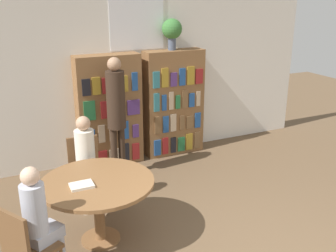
{
  "coord_description": "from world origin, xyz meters",
  "views": [
    {
      "loc": [
        -2.24,
        -2.31,
        2.69
      ],
      "look_at": [
        -0.23,
        2.0,
        1.05
      ],
      "focal_mm": 42.0,
      "sensor_mm": 36.0,
      "label": 1
    }
  ],
  "objects_px": {
    "bookshelf_left": "(109,111)",
    "librarian_standing": "(116,106)",
    "bookshelf_right": "(174,103)",
    "chair_left_side": "(85,167)",
    "seated_reader_left": "(86,158)",
    "flower_vase": "(172,30)",
    "reading_table": "(98,191)",
    "chair_near_camera": "(25,246)",
    "seated_reader_right": "(40,219)"
  },
  "relations": [
    {
      "from": "bookshelf_left",
      "to": "librarian_standing",
      "type": "relative_size",
      "value": 0.98
    },
    {
      "from": "flower_vase",
      "to": "reading_table",
      "type": "bearing_deg",
      "value": -132.75
    },
    {
      "from": "bookshelf_right",
      "to": "chair_near_camera",
      "type": "xyz_separation_m",
      "value": [
        -2.7,
        -2.49,
        -0.4
      ]
    },
    {
      "from": "bookshelf_right",
      "to": "chair_left_side",
      "type": "xyz_separation_m",
      "value": [
        -1.8,
        -1.04,
        -0.4
      ]
    },
    {
      "from": "reading_table",
      "to": "librarian_standing",
      "type": "distance_m",
      "value": 1.72
    },
    {
      "from": "reading_table",
      "to": "chair_near_camera",
      "type": "xyz_separation_m",
      "value": [
        -0.82,
        -0.5,
        -0.14
      ]
    },
    {
      "from": "bookshelf_right",
      "to": "reading_table",
      "type": "relative_size",
      "value": 1.44
    },
    {
      "from": "seated_reader_left",
      "to": "chair_near_camera",
      "type": "bearing_deg",
      "value": 59.92
    },
    {
      "from": "chair_near_camera",
      "to": "librarian_standing",
      "type": "bearing_deg",
      "value": 111.29
    },
    {
      "from": "bookshelf_right",
      "to": "librarian_standing",
      "type": "height_order",
      "value": "librarian_standing"
    },
    {
      "from": "chair_near_camera",
      "to": "seated_reader_right",
      "type": "xyz_separation_m",
      "value": [
        0.16,
        0.1,
        0.19
      ]
    },
    {
      "from": "flower_vase",
      "to": "seated_reader_right",
      "type": "relative_size",
      "value": 0.41
    },
    {
      "from": "flower_vase",
      "to": "chair_near_camera",
      "type": "xyz_separation_m",
      "value": [
        -2.67,
        -2.5,
        -1.61
      ]
    },
    {
      "from": "chair_left_side",
      "to": "seated_reader_right",
      "type": "distance_m",
      "value": 1.55
    },
    {
      "from": "chair_left_side",
      "to": "bookshelf_right",
      "type": "bearing_deg",
      "value": -145.11
    },
    {
      "from": "librarian_standing",
      "to": "seated_reader_right",
      "type": "bearing_deg",
      "value": -125.89
    },
    {
      "from": "seated_reader_left",
      "to": "bookshelf_left",
      "type": "bearing_deg",
      "value": -114.39
    },
    {
      "from": "flower_vase",
      "to": "reading_table",
      "type": "relative_size",
      "value": 0.4
    },
    {
      "from": "bookshelf_right",
      "to": "chair_near_camera",
      "type": "distance_m",
      "value": 3.7
    },
    {
      "from": "chair_left_side",
      "to": "seated_reader_right",
      "type": "bearing_deg",
      "value": 66.18
    },
    {
      "from": "seated_reader_right",
      "to": "librarian_standing",
      "type": "distance_m",
      "value": 2.38
    },
    {
      "from": "seated_reader_right",
      "to": "chair_near_camera",
      "type": "bearing_deg",
      "value": -90.0
    },
    {
      "from": "bookshelf_left",
      "to": "bookshelf_right",
      "type": "relative_size",
      "value": 1.0
    },
    {
      "from": "seated_reader_left",
      "to": "librarian_standing",
      "type": "xyz_separation_m",
      "value": [
        0.65,
        0.72,
        0.41
      ]
    },
    {
      "from": "chair_near_camera",
      "to": "seated_reader_left",
      "type": "xyz_separation_m",
      "value": [
        0.88,
        1.27,
        0.2
      ]
    },
    {
      "from": "reading_table",
      "to": "seated_reader_left",
      "type": "relative_size",
      "value": 1.0
    },
    {
      "from": "seated_reader_right",
      "to": "flower_vase",
      "type": "bearing_deg",
      "value": 102.58
    },
    {
      "from": "bookshelf_left",
      "to": "seated_reader_right",
      "type": "xyz_separation_m",
      "value": [
        -1.41,
        -2.39,
        -0.21
      ]
    },
    {
      "from": "reading_table",
      "to": "bookshelf_right",
      "type": "bearing_deg",
      "value": 46.66
    },
    {
      "from": "bookshelf_right",
      "to": "librarian_standing",
      "type": "xyz_separation_m",
      "value": [
        -1.17,
        -0.5,
        0.22
      ]
    },
    {
      "from": "chair_left_side",
      "to": "reading_table",
      "type": "bearing_deg",
      "value": 90.0
    },
    {
      "from": "flower_vase",
      "to": "reading_table",
      "type": "height_order",
      "value": "flower_vase"
    },
    {
      "from": "chair_near_camera",
      "to": "librarian_standing",
      "type": "height_order",
      "value": "librarian_standing"
    },
    {
      "from": "flower_vase",
      "to": "seated_reader_left",
      "type": "height_order",
      "value": "flower_vase"
    },
    {
      "from": "chair_left_side",
      "to": "librarian_standing",
      "type": "xyz_separation_m",
      "value": [
        0.63,
        0.54,
        0.61
      ]
    },
    {
      "from": "reading_table",
      "to": "chair_near_camera",
      "type": "height_order",
      "value": "chair_near_camera"
    },
    {
      "from": "seated_reader_left",
      "to": "librarian_standing",
      "type": "height_order",
      "value": "librarian_standing"
    },
    {
      "from": "reading_table",
      "to": "seated_reader_right",
      "type": "relative_size",
      "value": 1.01
    },
    {
      "from": "librarian_standing",
      "to": "seated_reader_left",
      "type": "bearing_deg",
      "value": -131.76
    },
    {
      "from": "bookshelf_left",
      "to": "librarian_standing",
      "type": "height_order",
      "value": "librarian_standing"
    },
    {
      "from": "flower_vase",
      "to": "seated_reader_left",
      "type": "bearing_deg",
      "value": -145.44
    },
    {
      "from": "seated_reader_left",
      "to": "librarian_standing",
      "type": "distance_m",
      "value": 1.05
    },
    {
      "from": "reading_table",
      "to": "librarian_standing",
      "type": "relative_size",
      "value": 0.68
    },
    {
      "from": "seated_reader_right",
      "to": "bookshelf_right",
      "type": "bearing_deg",
      "value": 102.14
    },
    {
      "from": "bookshelf_left",
      "to": "reading_table",
      "type": "xyz_separation_m",
      "value": [
        -0.75,
        -2.0,
        -0.26
      ]
    },
    {
      "from": "bookshelf_left",
      "to": "seated_reader_left",
      "type": "distance_m",
      "value": 1.42
    },
    {
      "from": "flower_vase",
      "to": "chair_near_camera",
      "type": "bearing_deg",
      "value": -136.92
    },
    {
      "from": "chair_near_camera",
      "to": "chair_left_side",
      "type": "xyz_separation_m",
      "value": [
        0.9,
        1.45,
        0.0
      ]
    },
    {
      "from": "bookshelf_right",
      "to": "chair_left_side",
      "type": "bearing_deg",
      "value": -149.97
    },
    {
      "from": "chair_left_side",
      "to": "flower_vase",
      "type": "bearing_deg",
      "value": -144.52
    }
  ]
}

